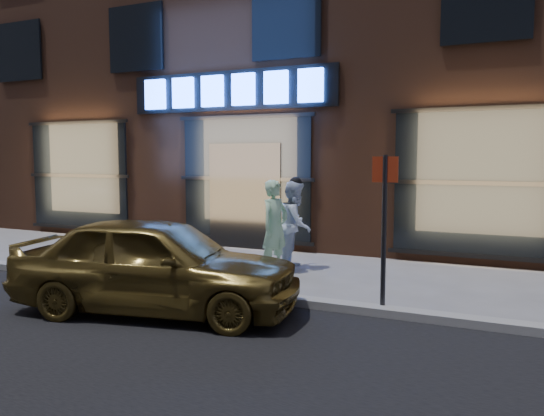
% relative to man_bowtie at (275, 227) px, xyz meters
% --- Properties ---
extents(ground, '(90.00, 90.00, 0.00)m').
position_rel_man_bowtie_xyz_m(ground, '(-1.70, -1.81, -0.84)').
color(ground, slate).
rests_on(ground, ground).
extents(curb, '(60.00, 0.25, 0.12)m').
position_rel_man_bowtie_xyz_m(curb, '(-1.70, -1.81, -0.78)').
color(curb, gray).
rests_on(curb, ground).
extents(storefront_building, '(30.20, 8.28, 10.30)m').
position_rel_man_bowtie_xyz_m(storefront_building, '(-1.70, 6.18, 4.31)').
color(storefront_building, '#54301E').
rests_on(storefront_building, ground).
extents(man_bowtie, '(0.57, 0.71, 1.68)m').
position_rel_man_bowtie_xyz_m(man_bowtie, '(0.00, 0.00, 0.00)').
color(man_bowtie, '#A0D3A7').
rests_on(man_bowtie, ground).
extents(man_cap, '(0.76, 0.90, 1.65)m').
position_rel_man_bowtie_xyz_m(man_cap, '(0.17, 0.56, -0.01)').
color(man_cap, white).
rests_on(man_cap, ground).
extents(gold_sedan, '(4.09, 2.26, 1.32)m').
position_rel_man_bowtie_xyz_m(gold_sedan, '(-0.45, -2.89, -0.18)').
color(gold_sedan, brown).
rests_on(gold_sedan, ground).
extents(sign_post, '(0.34, 0.07, 2.12)m').
position_rel_man_bowtie_xyz_m(sign_post, '(2.34, -1.71, 0.44)').
color(sign_post, '#262628').
rests_on(sign_post, ground).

